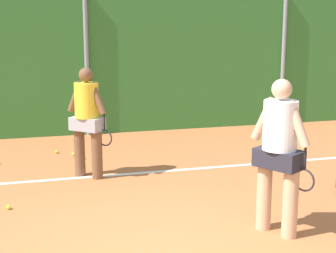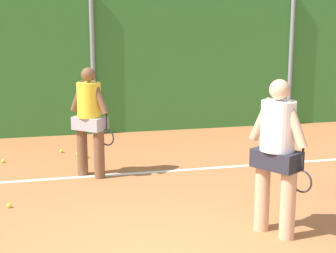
{
  "view_description": "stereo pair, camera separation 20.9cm",
  "coord_description": "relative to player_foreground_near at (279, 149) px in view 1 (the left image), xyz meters",
  "views": [
    {
      "loc": [
        -1.28,
        -4.92,
        2.57
      ],
      "look_at": [
        0.6,
        1.98,
        1.11
      ],
      "focal_mm": 54.76,
      "sensor_mm": 36.0,
      "label": 1
    },
    {
      "loc": [
        -1.08,
        -4.98,
        2.57
      ],
      "look_at": [
        0.6,
        1.98,
        1.11
      ],
      "focal_mm": 54.76,
      "sensor_mm": 36.0,
      "label": 2
    }
  ],
  "objects": [
    {
      "name": "tennis_ball_5",
      "position": [
        -2.11,
        4.42,
        -1.04
      ],
      "size": [
        0.07,
        0.07,
        0.07
      ],
      "primitive_type": "sphere",
      "color": "#CCDB33",
      "rests_on": "ground_plane"
    },
    {
      "name": "fence_post_center",
      "position": [
        -1.59,
        6.27,
        0.56
      ],
      "size": [
        0.1,
        0.1,
        3.28
      ],
      "primitive_type": "cylinder",
      "color": "gray",
      "rests_on": "ground_plane"
    },
    {
      "name": "player_midcourt",
      "position": [
        -1.97,
        2.97,
        -0.04
      ],
      "size": [
        0.68,
        0.6,
        1.85
      ],
      "rotation": [
        0.0,
        0.0,
        5.53
      ],
      "color": "brown",
      "rests_on": "ground_plane"
    },
    {
      "name": "fence_post_right",
      "position": [
        3.32,
        6.27,
        0.56
      ],
      "size": [
        0.1,
        0.1,
        3.28
      ],
      "primitive_type": "cylinder",
      "color": "gray",
      "rests_on": "ground_plane"
    },
    {
      "name": "hedge_fence_backdrop",
      "position": [
        -1.59,
        6.45,
        0.49
      ],
      "size": [
        17.0,
        0.25,
        3.13
      ],
      "primitive_type": "cube",
      "color": "#33702D",
      "rests_on": "ground_plane"
    },
    {
      "name": "tennis_ball_1",
      "position": [
        -1.94,
        4.16,
        -1.04
      ],
      "size": [
        0.07,
        0.07,
        0.07
      ],
      "primitive_type": "sphere",
      "color": "#CCDB33",
      "rests_on": "ground_plane"
    },
    {
      "name": "tennis_ball_3",
      "position": [
        -3.24,
        1.71,
        -1.04
      ],
      "size": [
        0.07,
        0.07,
        0.07
      ],
      "primitive_type": "sphere",
      "color": "#CCDB33",
      "rests_on": "ground_plane"
    },
    {
      "name": "player_foreground_near",
      "position": [
        0.0,
        0.0,
        0.0
      ],
      "size": [
        0.57,
        0.74,
        1.92
      ],
      "rotation": [
        0.0,
        0.0,
        5.24
      ],
      "color": "tan",
      "rests_on": "ground_plane"
    },
    {
      "name": "tennis_ball_4",
      "position": [
        -2.41,
        4.71,
        -1.04
      ],
      "size": [
        0.07,
        0.07,
        0.07
      ],
      "primitive_type": "sphere",
      "color": "#CCDB33",
      "rests_on": "ground_plane"
    },
    {
      "name": "ground_plane",
      "position": [
        -1.59,
        1.55,
        -1.08
      ],
      "size": [
        27.27,
        27.27,
        0.0
      ],
      "primitive_type": "plane",
      "color": "#B76638"
    },
    {
      "name": "court_baseline_paint",
      "position": [
        -1.59,
        2.94,
        -1.07
      ],
      "size": [
        12.42,
        0.1,
        0.01
      ],
      "primitive_type": "cube",
      "color": "white",
      "rests_on": "ground_plane"
    }
  ]
}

